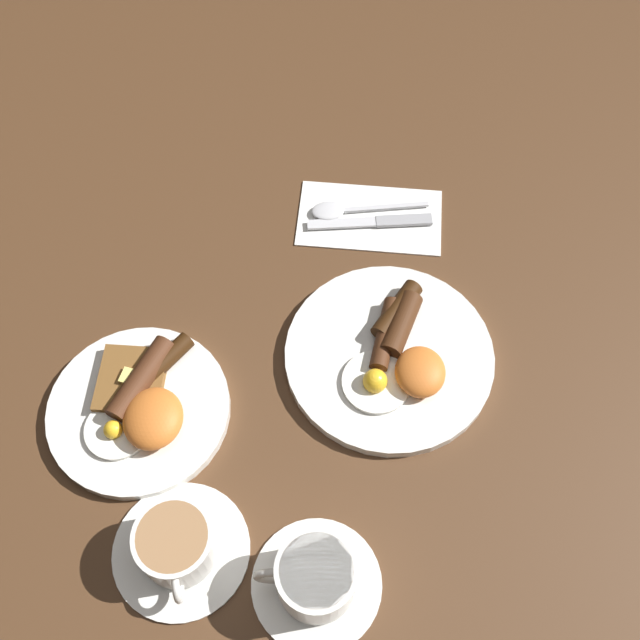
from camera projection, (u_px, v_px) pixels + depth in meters
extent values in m
plane|color=#4C301C|center=(389.00, 359.00, 0.94)|extent=(3.00, 3.00, 0.00)
cylinder|color=silver|center=(389.00, 356.00, 0.93)|extent=(0.26, 0.26, 0.01)
cylinder|color=white|center=(376.00, 382.00, 0.90)|extent=(0.08, 0.08, 0.01)
sphere|color=yellow|center=(375.00, 381.00, 0.89)|extent=(0.03, 0.03, 0.03)
ellipsoid|color=orange|center=(420.00, 372.00, 0.90)|extent=(0.07, 0.06, 0.03)
cylinder|color=#341D0B|center=(397.00, 310.00, 0.94)|extent=(0.09, 0.07, 0.03)
cylinder|color=#402210|center=(401.00, 324.00, 0.93)|extent=(0.09, 0.06, 0.03)
cylinder|color=#462513|center=(386.00, 334.00, 0.93)|extent=(0.10, 0.04, 0.02)
cylinder|color=silver|center=(139.00, 410.00, 0.90)|extent=(0.22, 0.22, 0.01)
cylinder|color=white|center=(117.00, 429.00, 0.87)|extent=(0.08, 0.08, 0.01)
sphere|color=yellow|center=(113.00, 430.00, 0.86)|extent=(0.02, 0.02, 0.02)
ellipsoid|color=orange|center=(153.00, 418.00, 0.86)|extent=(0.08, 0.07, 0.03)
cylinder|color=#331C0A|center=(155.00, 370.00, 0.90)|extent=(0.10, 0.08, 0.02)
cylinder|color=#4A2715|center=(142.00, 379.00, 0.89)|extent=(0.11, 0.07, 0.03)
cube|color=brown|center=(131.00, 380.00, 0.90)|extent=(0.09, 0.08, 0.01)
cube|color=#F4E072|center=(130.00, 377.00, 0.89)|extent=(0.02, 0.02, 0.01)
cylinder|color=silver|center=(317.00, 584.00, 0.80)|extent=(0.14, 0.14, 0.01)
cylinder|color=silver|center=(316.00, 577.00, 0.77)|extent=(0.08, 0.08, 0.07)
cylinder|color=#9E7047|center=(316.00, 570.00, 0.74)|extent=(0.07, 0.07, 0.00)
torus|color=silver|center=(275.00, 576.00, 0.76)|extent=(0.01, 0.05, 0.05)
cylinder|color=silver|center=(181.00, 550.00, 0.82)|extent=(0.15, 0.15, 0.01)
cylinder|color=silver|center=(176.00, 543.00, 0.79)|extent=(0.09, 0.09, 0.06)
cylinder|color=#9E7047|center=(172.00, 537.00, 0.77)|extent=(0.07, 0.07, 0.00)
torus|color=silver|center=(178.00, 584.00, 0.76)|extent=(0.04, 0.02, 0.04)
cube|color=white|center=(370.00, 217.00, 1.05)|extent=(0.12, 0.20, 0.01)
cube|color=silver|center=(342.00, 223.00, 1.03)|extent=(0.03, 0.10, 0.00)
cube|color=#9E9EA3|center=(404.00, 221.00, 1.04)|extent=(0.03, 0.08, 0.01)
ellipsoid|color=silver|center=(328.00, 211.00, 1.04)|extent=(0.04, 0.05, 0.01)
cube|color=silver|center=(386.00, 207.00, 1.05)|extent=(0.02, 0.12, 0.00)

